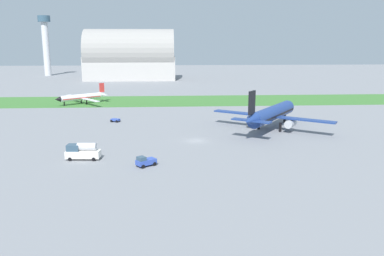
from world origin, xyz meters
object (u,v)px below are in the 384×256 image
object	(u,v)px
airplane_midfield_jet	(271,114)
pushback_tug_near_gate	(145,161)
baggage_cart_midfield	(115,120)
fuel_truck_by_runway	(83,151)
airplane_taxiing_turboprop	(82,97)
control_tower	(46,41)

from	to	relation	value
airplane_midfield_jet	pushback_tug_near_gate	size ratio (longest dim) A/B	7.05
airplane_midfield_jet	pushback_tug_near_gate	distance (m)	42.22
baggage_cart_midfield	fuel_truck_by_runway	distance (m)	36.35
airplane_taxiing_turboprop	baggage_cart_midfield	world-z (taller)	airplane_taxiing_turboprop
pushback_tug_near_gate	baggage_cart_midfield	size ratio (longest dim) A/B	1.38
airplane_taxiing_turboprop	control_tower	xyz separation A→B (m)	(-49.52, 127.73, 20.31)
airplane_midfield_jet	airplane_taxiing_turboprop	bearing A→B (deg)	86.53
airplane_taxiing_turboprop	fuel_truck_by_runway	distance (m)	71.82
airplane_taxiing_turboprop	baggage_cart_midfield	bearing A→B (deg)	77.50
airplane_midfield_jet	baggage_cart_midfield	distance (m)	43.60
fuel_truck_by_runway	control_tower	distance (m)	209.27
airplane_midfield_jet	airplane_taxiing_turboprop	distance (m)	74.39
airplane_taxiing_turboprop	control_tower	size ratio (longest dim) A/B	0.50
baggage_cart_midfield	fuel_truck_by_runway	world-z (taller)	fuel_truck_by_runway
airplane_taxiing_turboprop	fuel_truck_by_runway	size ratio (longest dim) A/B	2.95
airplane_midfield_jet	baggage_cart_midfield	bearing A→B (deg)	108.40
airplane_midfield_jet	control_tower	xyz separation A→B (m)	(-107.46, 174.36, 18.79)
baggage_cart_midfield	airplane_taxiing_turboprop	bearing A→B (deg)	138.23
pushback_tug_near_gate	control_tower	distance (m)	218.20
airplane_midfield_jet	control_tower	world-z (taller)	control_tower
airplane_taxiing_turboprop	control_tower	distance (m)	138.49
airplane_midfield_jet	baggage_cart_midfield	size ratio (longest dim) A/B	9.75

